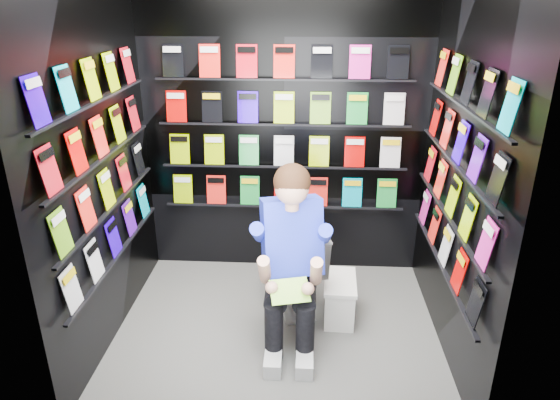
{
  "coord_description": "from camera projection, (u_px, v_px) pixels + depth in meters",
  "views": [
    {
      "loc": [
        0.2,
        -3.11,
        2.36
      ],
      "look_at": [
        0.01,
        0.15,
        1.0
      ],
      "focal_mm": 32.0,
      "sensor_mm": 36.0,
      "label": 1
    }
  ],
  "objects": [
    {
      "name": "floor",
      "position": [
        277.0,
        329.0,
        3.78
      ],
      "size": [
        2.4,
        2.4,
        0.0
      ],
      "primitive_type": "plane",
      "color": "#575755",
      "rests_on": "ground"
    },
    {
      "name": "wall_back",
      "position": [
        284.0,
        129.0,
        4.21
      ],
      "size": [
        2.4,
        0.04,
        2.6
      ],
      "primitive_type": "cube",
      "color": "black",
      "rests_on": "floor"
    },
    {
      "name": "wall_front",
      "position": [
        263.0,
        235.0,
        2.37
      ],
      "size": [
        2.4,
        0.04,
        2.6
      ],
      "primitive_type": "cube",
      "color": "black",
      "rests_on": "floor"
    },
    {
      "name": "wall_left",
      "position": [
        99.0,
        164.0,
        3.35
      ],
      "size": [
        0.04,
        2.0,
        2.6
      ],
      "primitive_type": "cube",
      "color": "black",
      "rests_on": "floor"
    },
    {
      "name": "wall_right",
      "position": [
        461.0,
        171.0,
        3.22
      ],
      "size": [
        0.04,
        2.0,
        2.6
      ],
      "primitive_type": "cube",
      "color": "black",
      "rests_on": "floor"
    },
    {
      "name": "comics_back",
      "position": [
        284.0,
        130.0,
        4.18
      ],
      "size": [
        2.1,
        0.06,
        1.37
      ],
      "primitive_type": null,
      "color": "red",
      "rests_on": "wall_back"
    },
    {
      "name": "comics_left",
      "position": [
        103.0,
        163.0,
        3.35
      ],
      "size": [
        0.06,
        1.7,
        1.37
      ],
      "primitive_type": null,
      "color": "red",
      "rests_on": "wall_left"
    },
    {
      "name": "comics_right",
      "position": [
        457.0,
        170.0,
        3.22
      ],
      "size": [
        0.06,
        1.7,
        1.37
      ],
      "primitive_type": null,
      "color": "red",
      "rests_on": "wall_right"
    },
    {
      "name": "toilet",
      "position": [
        293.0,
        263.0,
        3.98
      ],
      "size": [
        0.59,
        0.83,
        0.73
      ],
      "primitive_type": "imported",
      "rotation": [
        0.0,
        0.0,
        3.38
      ],
      "color": "white",
      "rests_on": "floor"
    },
    {
      "name": "longbox",
      "position": [
        339.0,
        300.0,
        3.88
      ],
      "size": [
        0.24,
        0.41,
        0.3
      ],
      "primitive_type": "cube",
      "rotation": [
        0.0,
        0.0,
        -0.04
      ],
      "color": "white",
      "rests_on": "floor"
    },
    {
      "name": "longbox_lid",
      "position": [
        340.0,
        282.0,
        3.81
      ],
      "size": [
        0.26,
        0.43,
        0.03
      ],
      "primitive_type": "cube",
      "rotation": [
        0.0,
        0.0,
        -0.04
      ],
      "color": "white",
      "rests_on": "longbox"
    },
    {
      "name": "reader",
      "position": [
        292.0,
        237.0,
        3.47
      ],
      "size": [
        0.73,
        0.92,
        1.49
      ],
      "primitive_type": null,
      "rotation": [
        0.0,
        0.0,
        0.24
      ],
      "color": "#1827C6",
      "rests_on": "toilet"
    },
    {
      "name": "held_comic",
      "position": [
        290.0,
        291.0,
        3.22
      ],
      "size": [
        0.28,
        0.21,
        0.11
      ],
      "primitive_type": "cube",
      "rotation": [
        -0.96,
        0.0,
        0.24
      ],
      "color": "green",
      "rests_on": "reader"
    }
  ]
}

